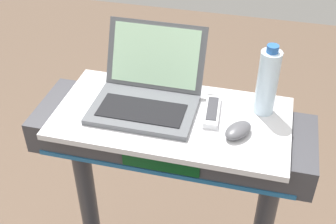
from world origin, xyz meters
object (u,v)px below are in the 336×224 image
object	(u,v)px
tv_remote	(212,111)
laptop	(147,91)
computer_mouse	(238,130)
water_bottle	(267,82)

from	to	relation	value
tv_remote	laptop	bearing A→B (deg)	178.17
laptop	computer_mouse	distance (m)	0.32
water_bottle	computer_mouse	bearing A→B (deg)	-114.43
computer_mouse	laptop	bearing A→B (deg)	-166.72
laptop	computer_mouse	size ratio (longest dim) A/B	3.28
tv_remote	water_bottle	bearing A→B (deg)	19.79
water_bottle	tv_remote	distance (m)	0.19
laptop	water_bottle	world-z (taller)	water_bottle
tv_remote	computer_mouse	bearing A→B (deg)	-42.27
water_bottle	tv_remote	world-z (taller)	water_bottle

